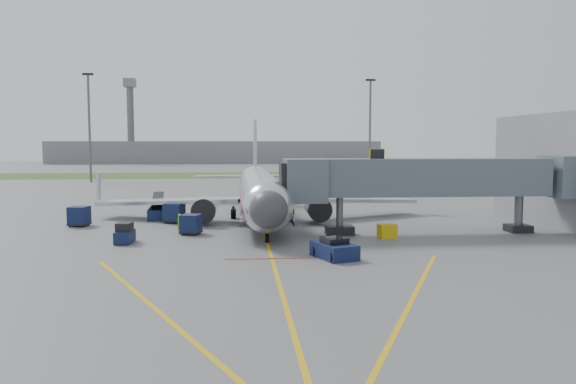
{
  "coord_description": "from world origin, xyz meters",
  "views": [
    {
      "loc": [
        -2.09,
        -39.18,
        7.36
      ],
      "look_at": [
        2.11,
        8.13,
        3.2
      ],
      "focal_mm": 35.0,
      "sensor_mm": 36.0,
      "label": 1
    }
  ],
  "objects": [
    {
      "name": "light_mast_right",
      "position": [
        25.0,
        75.0,
        10.78
      ],
      "size": [
        2.0,
        0.44,
        20.4
      ],
      "color": "#595B60",
      "rests_on": "ground"
    },
    {
      "name": "control_tower",
      "position": [
        -40.0,
        165.0,
        17.33
      ],
      "size": [
        4.0,
        4.0,
        30.0
      ],
      "color": "#595B60",
      "rests_on": "ground"
    },
    {
      "name": "grass_strip",
      "position": [
        0.0,
        90.0,
        0.01
      ],
      "size": [
        300.0,
        25.0,
        0.01
      ],
      "primitive_type": "cube",
      "color": "#2D4C1E",
      "rests_on": "ground"
    },
    {
      "name": "ramp_worker",
      "position": [
        -6.82,
        6.57,
        0.81
      ],
      "size": [
        0.7,
        0.67,
        1.62
      ],
      "primitive_type": "imported",
      "rotation": [
        0.0,
        0.0,
        0.67
      ],
      "color": "#7BCA17",
      "rests_on": "ground"
    },
    {
      "name": "ground",
      "position": [
        0.0,
        0.0,
        0.0
      ],
      "size": [
        400.0,
        400.0,
        0.0
      ],
      "primitive_type": "plane",
      "color": "#565659",
      "rests_on": "ground"
    },
    {
      "name": "baggage_cart_a",
      "position": [
        -8.04,
        13.05,
        0.92
      ],
      "size": [
        2.08,
        2.08,
        1.8
      ],
      "color": "#0D153D",
      "rests_on": "ground"
    },
    {
      "name": "ground_power_cart",
      "position": [
        9.38,
        3.0,
        0.53
      ],
      "size": [
        1.51,
        1.15,
        1.09
      ],
      "color": "#C5A00B",
      "rests_on": "ground"
    },
    {
      "name": "baggage_cart_c",
      "position": [
        -5.94,
        6.18,
        0.82
      ],
      "size": [
        1.84,
        1.84,
        1.61
      ],
      "color": "#0D153D",
      "rests_on": "ground"
    },
    {
      "name": "baggage_tug",
      "position": [
        -10.48,
        2.61,
        0.67
      ],
      "size": [
        1.25,
        2.23,
        1.52
      ],
      "color": "#0D153D",
      "rests_on": "ground"
    },
    {
      "name": "jet_bridge",
      "position": [
        12.86,
        5.0,
        4.47
      ],
      "size": [
        25.3,
        4.0,
        6.9
      ],
      "color": "slate",
      "rests_on": "ground"
    },
    {
      "name": "airliner",
      "position": [
        0.0,
        15.25,
        2.65
      ],
      "size": [
        32.1,
        35.67,
        10.25
      ],
      "color": "silver",
      "rests_on": "ground"
    },
    {
      "name": "apron_markings",
      "position": [
        0.0,
        -7.4,
        0.0
      ],
      "size": [
        21.52,
        50.0,
        0.01
      ],
      "color": "gold",
      "rests_on": "ground"
    },
    {
      "name": "pushback_tug",
      "position": [
        4.0,
        -4.13,
        0.55
      ],
      "size": [
        2.91,
        3.64,
        1.32
      ],
      "color": "#0D153D",
      "rests_on": "ground"
    },
    {
      "name": "baggage_cart_b",
      "position": [
        -16.19,
        11.57,
        0.89
      ],
      "size": [
        1.86,
        1.86,
        1.75
      ],
      "color": "#0D153D",
      "rests_on": "ground"
    },
    {
      "name": "light_mast_left",
      "position": [
        -30.0,
        70.0,
        10.78
      ],
      "size": [
        2.0,
        0.44,
        20.4
      ],
      "color": "#595B60",
      "rests_on": "ground"
    },
    {
      "name": "distant_terminal",
      "position": [
        -10.0,
        170.0,
        4.0
      ],
      "size": [
        120.0,
        14.0,
        8.0
      ],
      "primitive_type": "cube",
      "color": "slate",
      "rests_on": "ground"
    },
    {
      "name": "belt_loader",
      "position": [
        -10.0,
        16.03,
        0.6
      ],
      "size": [
        1.9,
        5.03,
        2.41
      ],
      "color": "#0D153D",
      "rests_on": "ground"
    }
  ]
}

